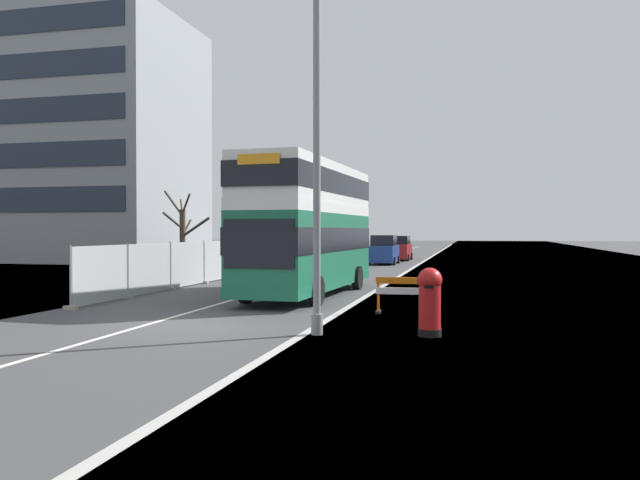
{
  "coord_description": "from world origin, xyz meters",
  "views": [
    {
      "loc": [
        7.43,
        -15.5,
        2.54
      ],
      "look_at": [
        2.25,
        5.6,
        2.2
      ],
      "focal_mm": 35.57,
      "sensor_mm": 36.0,
      "label": 1
    }
  ],
  "objects_px": {
    "red_pillar_postbox": "(430,299)",
    "car_receding_mid": "(384,251)",
    "lamppost_foreground": "(317,146)",
    "car_oncoming_near": "(312,255)",
    "roadworks_barrier": "(400,291)",
    "car_receding_far": "(399,249)",
    "double_decker_bus": "(309,226)"
  },
  "relations": [
    {
      "from": "lamppost_foreground",
      "to": "red_pillar_postbox",
      "type": "distance_m",
      "value": 4.57
    },
    {
      "from": "lamppost_foreground",
      "to": "car_oncoming_near",
      "type": "height_order",
      "value": "lamppost_foreground"
    },
    {
      "from": "car_oncoming_near",
      "to": "car_receding_far",
      "type": "distance_m",
      "value": 14.76
    },
    {
      "from": "double_decker_bus",
      "to": "car_receding_mid",
      "type": "height_order",
      "value": "double_decker_bus"
    },
    {
      "from": "roadworks_barrier",
      "to": "car_receding_far",
      "type": "distance_m",
      "value": 34.28
    },
    {
      "from": "red_pillar_postbox",
      "to": "lamppost_foreground",
      "type": "bearing_deg",
      "value": -170.47
    },
    {
      "from": "double_decker_bus",
      "to": "car_receding_mid",
      "type": "distance_m",
      "value": 23.12
    },
    {
      "from": "roadworks_barrier",
      "to": "car_oncoming_near",
      "type": "relative_size",
      "value": 0.34
    },
    {
      "from": "red_pillar_postbox",
      "to": "car_oncoming_near",
      "type": "height_order",
      "value": "car_oncoming_near"
    },
    {
      "from": "red_pillar_postbox",
      "to": "car_receding_mid",
      "type": "bearing_deg",
      "value": 99.97
    },
    {
      "from": "lamppost_foreground",
      "to": "roadworks_barrier",
      "type": "xyz_separation_m",
      "value": [
        1.51,
        4.37,
        -3.9
      ]
    },
    {
      "from": "roadworks_barrier",
      "to": "car_oncoming_near",
      "type": "height_order",
      "value": "car_oncoming_near"
    },
    {
      "from": "red_pillar_postbox",
      "to": "roadworks_barrier",
      "type": "relative_size",
      "value": 1.1
    },
    {
      "from": "lamppost_foreground",
      "to": "car_oncoming_near",
      "type": "xyz_separation_m",
      "value": [
        -6.4,
        24.16,
        -3.6
      ]
    },
    {
      "from": "car_oncoming_near",
      "to": "car_receding_far",
      "type": "bearing_deg",
      "value": 74.83
    },
    {
      "from": "lamppost_foreground",
      "to": "car_oncoming_near",
      "type": "distance_m",
      "value": 25.25
    },
    {
      "from": "double_decker_bus",
      "to": "red_pillar_postbox",
      "type": "relative_size",
      "value": 6.49
    },
    {
      "from": "lamppost_foreground",
      "to": "red_pillar_postbox",
      "type": "relative_size",
      "value": 5.87
    },
    {
      "from": "red_pillar_postbox",
      "to": "car_receding_far",
      "type": "relative_size",
      "value": 0.37
    },
    {
      "from": "roadworks_barrier",
      "to": "double_decker_bus",
      "type": "bearing_deg",
      "value": 131.51
    },
    {
      "from": "car_oncoming_near",
      "to": "roadworks_barrier",
      "type": "bearing_deg",
      "value": -68.2
    },
    {
      "from": "car_receding_mid",
      "to": "car_receding_far",
      "type": "distance_m",
      "value": 6.37
    },
    {
      "from": "roadworks_barrier",
      "to": "car_receding_far",
      "type": "relative_size",
      "value": 0.34
    },
    {
      "from": "red_pillar_postbox",
      "to": "car_receding_mid",
      "type": "xyz_separation_m",
      "value": [
        -5.55,
        31.6,
        0.11
      ]
    },
    {
      "from": "lamppost_foreground",
      "to": "car_receding_mid",
      "type": "bearing_deg",
      "value": 95.14
    },
    {
      "from": "red_pillar_postbox",
      "to": "car_oncoming_near",
      "type": "distance_m",
      "value": 25.39
    },
    {
      "from": "roadworks_barrier",
      "to": "car_receding_mid",
      "type": "height_order",
      "value": "car_receding_mid"
    },
    {
      "from": "lamppost_foreground",
      "to": "car_receding_mid",
      "type": "height_order",
      "value": "lamppost_foreground"
    },
    {
      "from": "lamppost_foreground",
      "to": "car_receding_far",
      "type": "distance_m",
      "value": 38.66
    },
    {
      "from": "double_decker_bus",
      "to": "car_oncoming_near",
      "type": "distance_m",
      "value": 15.73
    },
    {
      "from": "red_pillar_postbox",
      "to": "car_oncoming_near",
      "type": "relative_size",
      "value": 0.38
    },
    {
      "from": "roadworks_barrier",
      "to": "car_receding_far",
      "type": "height_order",
      "value": "car_receding_far"
    }
  ]
}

